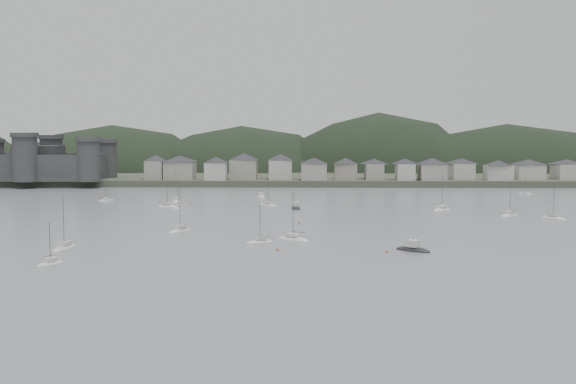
{
  "coord_description": "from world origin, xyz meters",
  "views": [
    {
      "loc": [
        4.32,
        -136.38,
        23.78
      ],
      "look_at": [
        0.0,
        75.0,
        6.0
      ],
      "focal_mm": 42.09,
      "sensor_mm": 36.0,
      "label": 1
    }
  ],
  "objects": [
    {
      "name": "waterfront_town",
      "position": [
        50.59,
        183.34,
        8.66
      ],
      "size": [
        451.48,
        28.46,
        12.92
      ],
      "color": "gray",
      "rests_on": "far_shore_land"
    },
    {
      "name": "far_shore_land",
      "position": [
        0.0,
        295.0,
        1.5
      ],
      "size": [
        900.0,
        250.0,
        3.0
      ],
      "primitive_type": "cube",
      "color": "#383D2D",
      "rests_on": "ground"
    },
    {
      "name": "moored_fleet",
      "position": [
        -14.42,
        56.54,
        0.17
      ],
      "size": [
        251.52,
        161.08,
        13.15
      ],
      "color": "silver",
      "rests_on": "ground"
    },
    {
      "name": "mooring_buoys",
      "position": [
        -10.01,
        49.21,
        0.15
      ],
      "size": [
        169.85,
        132.98,
        0.7
      ],
      "color": "#BB613E",
      "rests_on": "ground"
    },
    {
      "name": "motor_launch_near",
      "position": [
        27.31,
        1.74,
        0.29
      ],
      "size": [
        7.92,
        7.02,
        3.87
      ],
      "rotation": [
        0.0,
        0.0,
        0.91
      ],
      "color": "black",
      "rests_on": "ground"
    },
    {
      "name": "castle",
      "position": [
        -120.0,
        179.8,
        10.96
      ],
      "size": [
        66.0,
        43.0,
        20.0
      ],
      "color": "#313033",
      "rests_on": "far_shore_land"
    },
    {
      "name": "forested_ridge",
      "position": [
        4.83,
        269.4,
        -11.28
      ],
      "size": [
        851.55,
        103.94,
        102.57
      ],
      "color": "black",
      "rests_on": "ground"
    },
    {
      "name": "motor_launch_far",
      "position": [
        2.37,
        81.6,
        0.29
      ],
      "size": [
        3.69,
        8.26,
        3.91
      ],
      "rotation": [
        0.0,
        0.0,
        3.24
      ],
      "color": "black",
      "rests_on": "ground"
    },
    {
      "name": "ground",
      "position": [
        0.0,
        0.0,
        0.0
      ],
      "size": [
        900.0,
        900.0,
        0.0
      ],
      "primitive_type": "plane",
      "color": "slate",
      "rests_on": "ground"
    }
  ]
}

